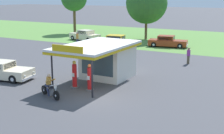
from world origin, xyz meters
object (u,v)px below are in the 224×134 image
bystander_leaning_by_kiosk (77,38)px  gas_pump_offside (90,78)px  gas_pump_nearside (75,75)px  parked_car_back_row_left (85,36)px  parked_car_back_row_centre_left (117,41)px  bystander_chatting_near_pumps (188,55)px  featured_classic_sedan (0,71)px  motorcycle_with_rider (50,88)px  parked_car_second_row_spare (167,42)px

bystander_leaning_by_kiosk → gas_pump_offside: bearing=-52.6°
gas_pump_nearside → parked_car_back_row_left: gas_pump_nearside is taller
gas_pump_offside → parked_car_back_row_centre_left: 18.94m
gas_pump_offside → bystander_chatting_near_pumps: size_ratio=1.20×
gas_pump_offside → featured_classic_sedan: size_ratio=0.34×
parked_car_back_row_centre_left → parked_car_back_row_left: 7.33m
parked_car_back_row_left → bystander_chatting_near_pumps: 19.56m
featured_classic_sedan → bystander_leaning_by_kiosk: (-4.16, 16.73, 0.30)m
gas_pump_offside → parked_car_back_row_centre_left: size_ratio=0.37×
motorcycle_with_rider → parked_car_back_row_left: (-12.40, 22.83, 0.06)m
gas_pump_offside → bystander_leaning_by_kiosk: size_ratio=1.08×
featured_classic_sedan → parked_car_back_row_left: (-5.87, 21.08, 0.05)m
parked_car_back_row_centre_left → gas_pump_offside: bearing=-68.0°
parked_car_second_row_spare → bystander_chatting_near_pumps: 10.10m
motorcycle_with_rider → bystander_chatting_near_pumps: (5.29, 14.47, 0.20)m
parked_car_second_row_spare → bystander_chatting_near_pumps: (5.10, -8.72, 0.18)m
motorcycle_with_rider → featured_classic_sedan: motorcycle_with_rider is taller
featured_classic_sedan → bystander_chatting_near_pumps: bystander_chatting_near_pumps is taller
bystander_leaning_by_kiosk → bystander_chatting_near_pumps: (15.98, -4.00, -0.11)m
gas_pump_nearside → parked_car_back_row_left: 23.89m
motorcycle_with_rider → parked_car_back_row_left: size_ratio=0.39×
featured_classic_sedan → parked_car_back_row_left: parked_car_back_row_left is taller
motorcycle_with_rider → parked_car_back_row_centre_left: motorcycle_with_rider is taller
gas_pump_nearside → bystander_leaning_by_kiosk: 19.31m
motorcycle_with_rider → parked_car_back_row_centre_left: 20.86m
bystander_chatting_near_pumps → parked_car_back_row_left: bearing=154.7°
motorcycle_with_rider → bystander_chatting_near_pumps: bearing=69.9°
bystander_chatting_near_pumps → bystander_leaning_by_kiosk: bearing=165.9°
motorcycle_with_rider → featured_classic_sedan: size_ratio=0.38×
featured_classic_sedan → parked_car_back_row_centre_left: bearing=87.1°
parked_car_back_row_centre_left → parked_car_back_row_left: bearing=158.1°
motorcycle_with_rider → featured_classic_sedan: 6.76m
gas_pump_nearside → bystander_chatting_near_pumps: 12.97m
gas_pump_nearside → parked_car_back_row_centre_left: (-5.81, 17.56, -0.23)m
bystander_chatting_near_pumps → featured_classic_sedan: bearing=-132.9°
gas_pump_nearside → motorcycle_with_rider: size_ratio=0.95×
parked_car_back_row_left → parked_car_second_row_spare: size_ratio=1.02×
bystander_leaning_by_kiosk → parked_car_back_row_centre_left: bearing=17.6°
motorcycle_with_rider → parked_car_second_row_spare: 23.19m
bystander_chatting_near_pumps → gas_pump_offside: bearing=-107.6°
gas_pump_offside → bystander_chatting_near_pumps: bearing=72.4°
motorcycle_with_rider → gas_pump_offside: bearing=59.3°
parked_car_back_row_left → parked_car_back_row_centre_left: bearing=-21.9°
bystander_chatting_near_pumps → gas_pump_nearside: bearing=-113.1°
gas_pump_nearside → parked_car_back_row_centre_left: 18.50m
parked_car_second_row_spare → bystander_leaning_by_kiosk: size_ratio=2.99×
gas_pump_nearside → bystander_leaning_by_kiosk: gas_pump_nearside is taller
parked_car_back_row_centre_left → parked_car_back_row_left: (-6.80, 2.74, 0.01)m
parked_car_second_row_spare → bystander_chatting_near_pumps: bystander_chatting_near_pumps is taller
bystander_leaning_by_kiosk → featured_classic_sedan: bearing=-76.0°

